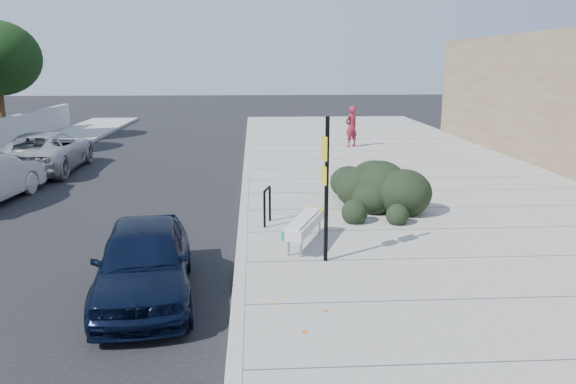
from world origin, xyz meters
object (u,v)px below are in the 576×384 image
Objects in this scene: bench at (305,224)px; bike_rack at (267,202)px; sign_post at (326,181)px; sedan_navy at (144,261)px; pedestrian at (351,127)px; suv_silver at (46,151)px.

bench is 2.21× the size of bike_rack.
bench is at bearing 98.48° from sign_post.
pedestrian is at bearing 61.51° from sedan_navy.
pedestrian is at bearing 69.85° from sign_post.
sedan_navy is 13.39m from suv_silver.
sign_post is (0.31, -1.00, 1.14)m from bench.
sedan_navy is (-2.22, -3.91, -0.02)m from bike_rack.
pedestrian reaches higher than suv_silver.
pedestrian is at bearing -161.82° from suv_silver.
bench is at bearing 42.31° from pedestrian.
bench is 1.55m from sign_post.
sedan_navy reaches higher than bike_rack.
sign_post is at bearing 13.55° from sedan_navy.
suv_silver is at bearing 121.89° from sign_post.
sedan_navy is 2.11× the size of pedestrian.
bike_rack is at bearing 37.40° from pedestrian.
bike_rack is 3.07m from sign_post.
pedestrian reaches higher than sedan_navy.
bench is at bearing 29.79° from sedan_navy.
pedestrian is (3.15, 15.27, -0.68)m from sign_post.
sign_post is 14.20m from suv_silver.
sign_post is at bearing 128.57° from suv_silver.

